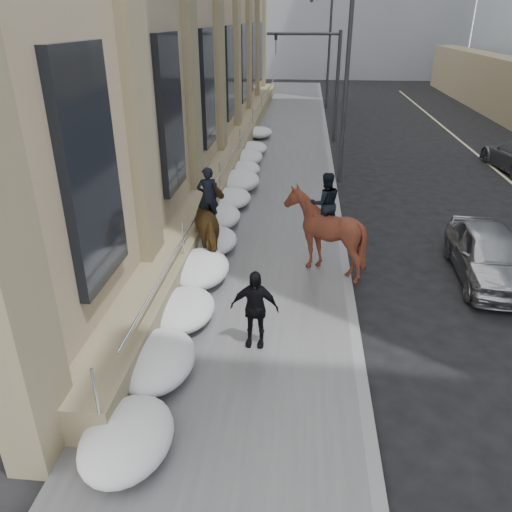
{
  "coord_description": "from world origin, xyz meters",
  "views": [
    {
      "loc": [
        1.28,
        -7.81,
        6.62
      ],
      "look_at": [
        0.29,
        2.39,
        1.7
      ],
      "focal_mm": 35.0,
      "sensor_mm": 36.0,
      "label": 1
    }
  ],
  "objects_px": {
    "mounted_horse_left": "(214,222)",
    "pedestrian": "(254,309)",
    "mounted_horse_right": "(324,229)",
    "car_silver": "(489,254)"
  },
  "relations": [
    {
      "from": "car_silver",
      "to": "mounted_horse_left",
      "type": "bearing_deg",
      "value": 179.38
    },
    {
      "from": "mounted_horse_right",
      "to": "car_silver",
      "type": "height_order",
      "value": "mounted_horse_right"
    },
    {
      "from": "mounted_horse_left",
      "to": "car_silver",
      "type": "height_order",
      "value": "mounted_horse_left"
    },
    {
      "from": "mounted_horse_left",
      "to": "pedestrian",
      "type": "bearing_deg",
      "value": 90.34
    },
    {
      "from": "mounted_horse_left",
      "to": "mounted_horse_right",
      "type": "height_order",
      "value": "mounted_horse_right"
    },
    {
      "from": "mounted_horse_right",
      "to": "car_silver",
      "type": "bearing_deg",
      "value": 167.11
    },
    {
      "from": "mounted_horse_right",
      "to": "car_silver",
      "type": "xyz_separation_m",
      "value": [
        4.55,
        0.12,
        -0.61
      ]
    },
    {
      "from": "mounted_horse_left",
      "to": "mounted_horse_right",
      "type": "distance_m",
      "value": 3.24
    },
    {
      "from": "pedestrian",
      "to": "car_silver",
      "type": "relative_size",
      "value": 0.41
    },
    {
      "from": "pedestrian",
      "to": "car_silver",
      "type": "xyz_separation_m",
      "value": [
        6.09,
        3.88,
        -0.27
      ]
    }
  ]
}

